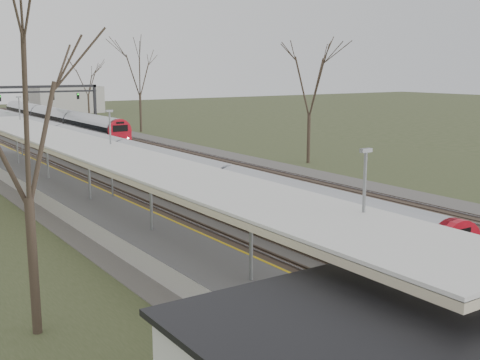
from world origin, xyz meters
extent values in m
cube|color=#474442|center=(0.00, 55.00, 0.05)|extent=(24.00, 160.00, 0.10)
cube|color=#4C3828|center=(-6.00, 55.00, 0.09)|extent=(2.60, 160.00, 0.06)
cube|color=gray|center=(-6.72, 55.00, 0.16)|extent=(0.07, 160.00, 0.12)
cube|color=gray|center=(-5.28, 55.00, 0.16)|extent=(0.07, 160.00, 0.12)
cube|color=#4C3828|center=(-2.50, 55.00, 0.09)|extent=(2.60, 160.00, 0.06)
cube|color=gray|center=(-3.22, 55.00, 0.16)|extent=(0.07, 160.00, 0.12)
cube|color=gray|center=(-1.78, 55.00, 0.16)|extent=(0.07, 160.00, 0.12)
cube|color=#4C3828|center=(1.00, 55.00, 0.09)|extent=(2.60, 160.00, 0.06)
cube|color=gray|center=(0.28, 55.00, 0.16)|extent=(0.07, 160.00, 0.12)
cube|color=gray|center=(1.72, 55.00, 0.16)|extent=(0.07, 160.00, 0.12)
cube|color=#4C3828|center=(4.50, 55.00, 0.09)|extent=(2.60, 160.00, 0.06)
cube|color=gray|center=(3.78, 55.00, 0.16)|extent=(0.07, 160.00, 0.12)
cube|color=gray|center=(5.22, 55.00, 0.16)|extent=(0.07, 160.00, 0.12)
cube|color=#4C3828|center=(8.00, 55.00, 0.09)|extent=(2.60, 160.00, 0.06)
cube|color=gray|center=(7.28, 55.00, 0.16)|extent=(0.07, 160.00, 0.12)
cube|color=gray|center=(8.72, 55.00, 0.16)|extent=(0.07, 160.00, 0.12)
cube|color=#9E9B93|center=(-9.05, 37.50, 0.50)|extent=(3.50, 69.00, 1.00)
cylinder|color=slate|center=(-9.05, 10.00, 2.50)|extent=(0.14, 0.14, 3.00)
cylinder|color=slate|center=(-9.05, 18.00, 2.50)|extent=(0.14, 0.14, 3.00)
cylinder|color=slate|center=(-9.05, 26.00, 2.50)|extent=(0.14, 0.14, 3.00)
cylinder|color=slate|center=(-9.05, 34.00, 2.50)|extent=(0.14, 0.14, 3.00)
cylinder|color=slate|center=(-9.05, 42.00, 2.50)|extent=(0.14, 0.14, 3.00)
cylinder|color=slate|center=(-9.05, 50.00, 2.50)|extent=(0.14, 0.14, 3.00)
cube|color=silver|center=(-9.05, 33.00, 4.05)|extent=(4.10, 50.00, 0.12)
cube|color=#C3B797|center=(-9.05, 33.00, 3.88)|extent=(4.10, 50.00, 0.25)
cube|color=black|center=(10.50, 85.00, 3.00)|extent=(0.35, 0.35, 6.00)
cube|color=black|center=(0.25, 85.00, 5.90)|extent=(21.00, 0.35, 0.35)
cube|color=black|center=(0.25, 85.00, 5.20)|extent=(21.00, 0.25, 0.25)
cube|color=black|center=(-2.50, 84.80, 4.50)|extent=(0.32, 0.22, 0.85)
sphere|color=#0CFF19|center=(-2.50, 84.66, 4.75)|extent=(0.16, 0.16, 0.16)
cube|color=black|center=(1.00, 84.80, 4.50)|extent=(0.32, 0.22, 0.85)
sphere|color=#0CFF19|center=(1.00, 84.66, 4.75)|extent=(0.16, 0.16, 0.16)
cube|color=black|center=(4.50, 84.80, 4.50)|extent=(0.32, 0.22, 0.85)
sphere|color=#0CFF19|center=(4.50, 84.66, 4.75)|extent=(0.16, 0.16, 0.16)
cube|color=black|center=(8.00, 84.80, 4.50)|extent=(0.32, 0.22, 0.85)
sphere|color=#0CFF19|center=(8.00, 84.66, 4.75)|extent=(0.16, 0.16, 0.16)
cylinder|color=#2D231C|center=(-16.00, 20.00, 2.25)|extent=(0.30, 0.30, 4.50)
cylinder|color=#2D231C|center=(14.00, 42.00, 2.25)|extent=(0.30, 0.30, 4.50)
cube|color=#AAADB5|center=(-2.50, 51.82, 1.10)|extent=(2.55, 75.00, 1.60)
cylinder|color=#AAADB5|center=(-2.50, 51.82, 1.75)|extent=(2.60, 74.70, 2.60)
cube|color=black|center=(-2.50, 51.82, 1.85)|extent=(2.62, 74.40, 0.55)
cube|color=#AD0918|center=(-2.50, 14.42, 1.05)|extent=(2.55, 0.50, 1.50)
cylinder|color=#AD0918|center=(-2.50, 14.47, 1.75)|extent=(2.60, 0.60, 2.60)
cube|color=black|center=(-2.50, 14.20, 2.05)|extent=(1.70, 0.12, 0.70)
sphere|color=white|center=(-3.35, 14.22, 0.95)|extent=(0.22, 0.22, 0.22)
sphere|color=white|center=(-1.65, 14.22, 0.95)|extent=(0.22, 0.22, 0.22)
cube|color=black|center=(-2.50, 51.82, 0.17)|extent=(1.80, 74.00, 0.35)
cube|color=#AAADB5|center=(4.50, 84.35, 1.10)|extent=(2.55, 45.00, 1.60)
cylinder|color=#AAADB5|center=(4.50, 84.35, 1.75)|extent=(2.60, 44.70, 2.60)
cube|color=black|center=(4.50, 84.35, 1.85)|extent=(2.62, 44.40, 0.55)
cube|color=#AD0918|center=(4.50, 61.95, 1.05)|extent=(2.55, 0.50, 1.50)
cylinder|color=#AD0918|center=(4.50, 62.00, 1.75)|extent=(2.60, 0.60, 2.60)
cube|color=black|center=(4.50, 61.73, 2.05)|extent=(1.70, 0.12, 0.70)
sphere|color=white|center=(3.65, 61.75, 0.95)|extent=(0.22, 0.22, 0.22)
sphere|color=white|center=(5.35, 61.75, 0.95)|extent=(0.22, 0.22, 0.22)
cube|color=black|center=(4.50, 84.35, 0.17)|extent=(1.80, 44.00, 0.35)
camera|label=1|loc=(-20.69, 1.42, 8.41)|focal=45.00mm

